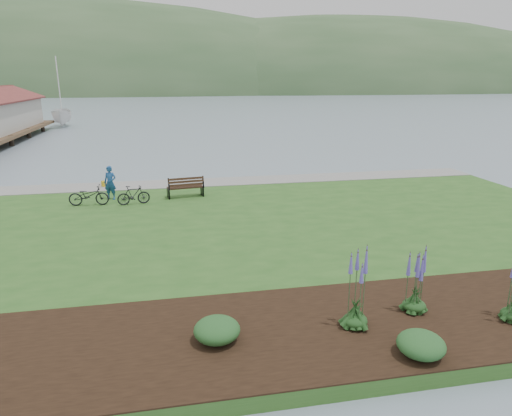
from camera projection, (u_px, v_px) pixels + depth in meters
The scene contains 15 objects.
ground at pixel (213, 225), 20.37m from camera, with size 600.00×600.00×0.00m, color slate.
lawn at pixel (218, 236), 18.43m from camera, with size 34.00×20.00×0.40m, color #2A561E.
shoreline_path at pixel (201, 183), 26.76m from camera, with size 34.00×2.20×0.03m, color gray.
garden_bed at pixel (370, 322), 11.56m from camera, with size 24.00×4.40×0.04m, color black.
far_hillside at pixel (220, 93), 184.36m from camera, with size 580.00×80.00×38.00m, color #355630, non-canonical shape.
park_bench at pixel (186, 187), 23.41m from camera, with size 1.91×0.99×1.13m.
person at pixel (110, 180), 22.93m from camera, with size 0.73×0.50×2.00m, color navy.
bicycle_a at pixel (89, 195), 21.94m from camera, with size 1.89×0.66×0.99m, color black.
bicycle_b at pixel (134, 195), 22.12m from camera, with size 1.56×0.45×0.94m, color black.
sailboat at pixel (64, 127), 60.48m from camera, with size 10.76×10.96×28.38m, color silver.
pannier at pixel (104, 184), 25.75m from camera, with size 0.20×0.31×0.33m, color #BA9D15.
echium_0 at pixel (357, 291), 11.06m from camera, with size 0.62×0.62×2.33m.
echium_1 at pixel (416, 282), 11.84m from camera, with size 0.62×0.62×1.94m.
shrub_0 at pixel (217, 330), 10.63m from camera, with size 1.09×1.09×0.55m, color #1E4C21.
shrub_1 at pixel (421, 345), 10.07m from camera, with size 1.06×1.06×0.53m, color #1E4C21.
Camera 1 is at (-1.79, -19.37, 6.40)m, focal length 32.00 mm.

